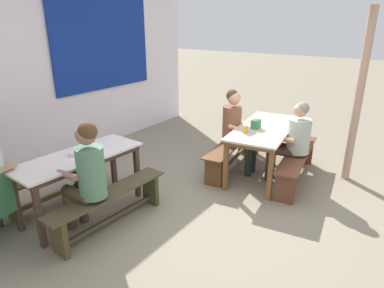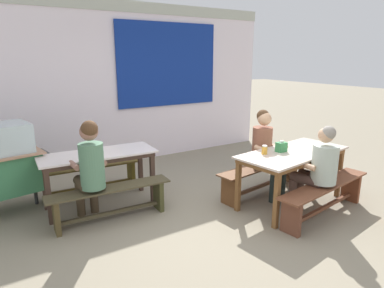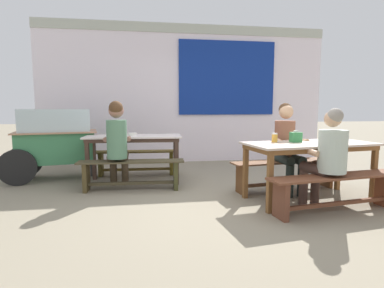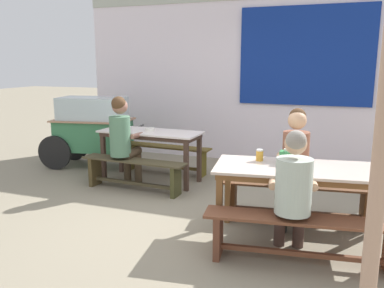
% 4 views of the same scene
% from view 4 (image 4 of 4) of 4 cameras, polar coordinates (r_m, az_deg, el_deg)
% --- Properties ---
extents(ground_plane, '(40.00, 40.00, 0.00)m').
position_cam_4_polar(ground_plane, '(4.73, 0.21, -10.53)').
color(ground_plane, gray).
extents(backdrop_wall, '(6.35, 0.23, 3.02)m').
position_cam_4_polar(backdrop_wall, '(7.25, 8.79, 9.92)').
color(backdrop_wall, white).
rests_on(backdrop_wall, ground_plane).
extents(dining_table_far, '(1.57, 0.67, 0.77)m').
position_cam_4_polar(dining_table_far, '(6.01, -5.94, 1.02)').
color(dining_table_far, silver).
rests_on(dining_table_far, ground_plane).
extents(dining_table_near, '(1.77, 0.96, 0.77)m').
position_cam_4_polar(dining_table_near, '(4.09, 15.28, -4.25)').
color(dining_table_near, beige).
rests_on(dining_table_near, ground_plane).
extents(bench_far_back, '(1.51, 0.34, 0.44)m').
position_cam_4_polar(bench_far_back, '(6.54, -3.69, -1.59)').
color(bench_far_back, brown).
rests_on(bench_far_back, ground_plane).
extents(bench_far_front, '(1.57, 0.35, 0.44)m').
position_cam_4_polar(bench_far_front, '(5.67, -8.36, -3.77)').
color(bench_far_front, '#443C27').
rests_on(bench_far_front, ground_plane).
extents(bench_near_back, '(1.71, 0.53, 0.44)m').
position_cam_4_polar(bench_near_back, '(4.70, 14.76, -7.28)').
color(bench_near_back, brown).
rests_on(bench_near_back, ground_plane).
extents(bench_near_front, '(1.74, 0.53, 0.44)m').
position_cam_4_polar(bench_near_front, '(3.74, 15.29, -12.17)').
color(bench_near_front, brown).
rests_on(bench_near_front, ground_plane).
extents(food_cart, '(1.75, 0.97, 1.20)m').
position_cam_4_polar(food_cart, '(7.06, -14.10, 2.48)').
color(food_cart, '#3A7D4F').
rests_on(food_cart, ground_plane).
extents(person_near_front, '(0.47, 0.59, 1.22)m').
position_cam_4_polar(person_near_front, '(3.68, 14.21, -6.12)').
color(person_near_front, '#49342D').
rests_on(person_near_front, ground_plane).
extents(person_left_back_turned, '(0.41, 0.55, 1.32)m').
position_cam_4_polar(person_left_back_turned, '(5.73, -9.87, 1.08)').
color(person_left_back_turned, '#493A27').
rests_on(person_left_back_turned, ground_plane).
extents(person_right_near_table, '(0.42, 0.55, 1.29)m').
position_cam_4_polar(person_right_near_table, '(4.51, 14.47, -2.34)').
color(person_right_near_table, '#202B28').
rests_on(person_right_near_table, ground_plane).
extents(tissue_box, '(0.14, 0.10, 0.16)m').
position_cam_4_polar(tissue_box, '(4.15, 13.35, -1.86)').
color(tissue_box, '#327F45').
rests_on(tissue_box, dining_table_near).
extents(condiment_jar, '(0.07, 0.07, 0.12)m').
position_cam_4_polar(condiment_jar, '(4.23, 9.62, -1.59)').
color(condiment_jar, gold).
rests_on(condiment_jar, dining_table_near).
extents(soup_bowl, '(0.15, 0.15, 0.05)m').
position_cam_4_polar(soup_bowl, '(6.02, -6.05, 2.10)').
color(soup_bowl, silver).
rests_on(soup_bowl, dining_table_far).
extents(wooden_support_post, '(0.11, 0.11, 2.46)m').
position_cam_4_polar(wooden_support_post, '(2.89, 25.44, -0.61)').
color(wooden_support_post, tan).
rests_on(wooden_support_post, ground_plane).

